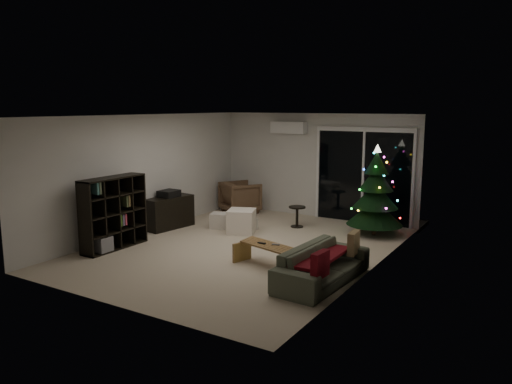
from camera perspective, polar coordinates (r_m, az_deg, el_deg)
room at (r=10.41m, az=5.10°, el=0.60°), size 6.50×7.51×2.60m
bookshelf at (r=9.90m, az=-16.62°, el=-2.20°), size 0.45×1.39×1.37m
media_cabinet at (r=11.19m, az=-9.87°, el=-2.32°), size 0.57×1.17×0.70m
stereo at (r=11.11m, az=-9.93°, el=-0.18°), size 0.35×0.42×0.15m
armchair at (r=12.63m, az=-1.81°, el=-0.59°), size 1.16×1.17×0.78m
ottoman at (r=10.66m, az=-1.67°, el=-3.35°), size 0.72×0.72×0.50m
cardboard_box_a at (r=11.09m, az=-3.94°, el=-3.28°), size 0.57×0.50×0.34m
cardboard_box_b at (r=10.91m, az=-0.97°, el=-3.67°), size 0.38×0.28×0.26m
side_table at (r=11.17m, az=4.71°, el=-2.83°), size 0.40×0.40×0.47m
floor_lamp at (r=13.06m, az=0.90°, el=1.72°), size 0.27×0.27×1.66m
sofa at (r=7.78m, az=7.59°, el=-8.24°), size 0.86×1.96×0.56m
sofa_throw at (r=7.78m, az=6.94°, el=-7.26°), size 0.60×1.38×0.05m
cushion_a at (r=8.20m, az=11.09°, el=-5.73°), size 0.14×0.38×0.37m
cushion_b at (r=7.05m, az=7.34°, el=-8.24°), size 0.14×0.38×0.37m
coffee_table at (r=8.50m, az=1.53°, el=-7.26°), size 1.23×0.70×0.37m
remote_a at (r=8.52m, az=0.66°, el=-5.86°), size 0.15×0.04×0.02m
remote_b at (r=8.44m, az=2.30°, el=-6.02°), size 0.14×0.08×0.02m
christmas_tree at (r=10.66m, az=13.52°, el=0.22°), size 1.39×1.39×1.90m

